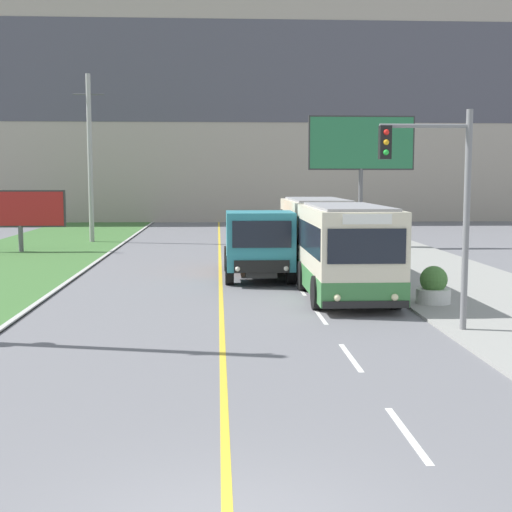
% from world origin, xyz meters
% --- Properties ---
extents(lane_marking_centre, '(2.88, 140.00, 0.01)m').
position_xyz_m(lane_marking_centre, '(0.38, 2.37, 0.00)').
color(lane_marking_centre, gold).
rests_on(lane_marking_centre, ground_plane).
extents(apartment_block_background, '(80.00, 8.04, 24.17)m').
position_xyz_m(apartment_block_background, '(0.00, 57.88, 12.09)').
color(apartment_block_background, '#A89E8E').
rests_on(apartment_block_background, ground_plane).
extents(city_bus, '(2.61, 12.95, 2.98)m').
position_xyz_m(city_bus, '(3.96, 18.44, 1.52)').
color(city_bus, beige).
rests_on(city_bus, ground_plane).
extents(dump_truck, '(2.52, 6.49, 2.61)m').
position_xyz_m(dump_truck, '(1.43, 19.44, 1.31)').
color(dump_truck, black).
rests_on(dump_truck, ground_plane).
extents(utility_pole_far, '(1.80, 0.28, 9.83)m').
position_xyz_m(utility_pole_far, '(-7.58, 35.67, 4.97)').
color(utility_pole_far, '#9E9E99').
rests_on(utility_pole_far, ground_plane).
extents(traffic_light_mast, '(2.28, 0.32, 5.49)m').
position_xyz_m(traffic_light_mast, '(5.34, 10.11, 3.51)').
color(traffic_light_mast, slate).
rests_on(traffic_light_mast, ground_plane).
extents(billboard_large, '(5.82, 0.24, 7.17)m').
position_xyz_m(billboard_large, '(7.76, 31.84, 5.48)').
color(billboard_large, '#59595B').
rests_on(billboard_large, ground_plane).
extents(billboard_small, '(4.63, 0.24, 3.19)m').
position_xyz_m(billboard_small, '(-10.24, 30.13, 2.18)').
color(billboard_small, '#59595B').
rests_on(billboard_small, ground_plane).
extents(planter_round_near, '(1.03, 1.03, 1.12)m').
position_xyz_m(planter_round_near, '(6.39, 13.83, 0.57)').
color(planter_round_near, silver).
rests_on(planter_round_near, sidewalk_right).
extents(planter_round_second, '(1.01, 1.01, 1.10)m').
position_xyz_m(planter_round_second, '(6.32, 19.03, 0.56)').
color(planter_round_second, silver).
rests_on(planter_round_second, sidewalk_right).
extents(planter_round_third, '(1.05, 1.05, 1.19)m').
position_xyz_m(planter_round_third, '(6.19, 24.23, 0.60)').
color(planter_round_third, silver).
rests_on(planter_round_third, sidewalk_right).
extents(planter_round_far, '(1.13, 1.13, 1.23)m').
position_xyz_m(planter_round_far, '(6.27, 29.43, 0.62)').
color(planter_round_far, silver).
rests_on(planter_round_far, sidewalk_right).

